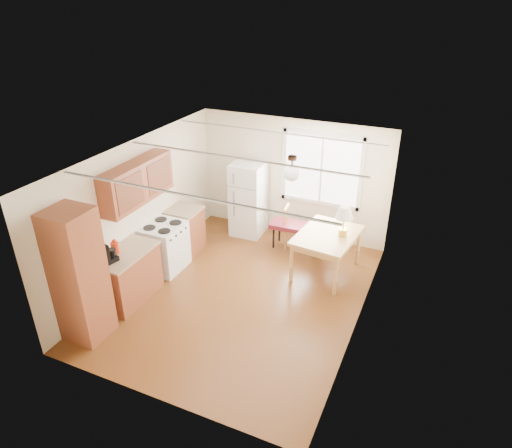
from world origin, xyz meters
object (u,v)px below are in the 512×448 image
Objects in this scene: refrigerator at (248,199)px; bench at (300,228)px; chair at (290,225)px; dining_table at (327,239)px.

bench is at bearing -12.43° from refrigerator.
refrigerator reaches higher than bench.
chair is (-0.22, 0.01, 0.02)m from bench.
refrigerator is 1.31× the size of bench.
dining_table is at bearing -43.67° from bench.
refrigerator is 1.13× the size of dining_table.
bench is 0.86× the size of dining_table.
chair is at bearing 174.73° from bench.
bench is 1.37× the size of chair.
bench is 0.98m from dining_table.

